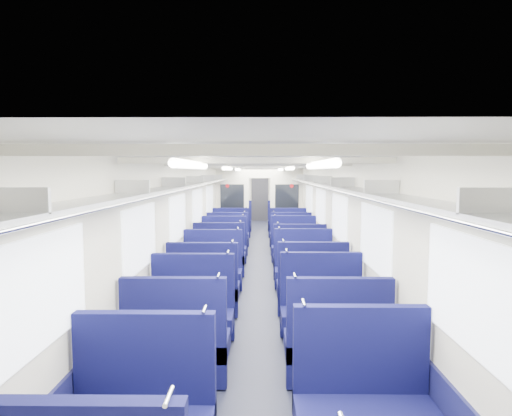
{
  "coord_description": "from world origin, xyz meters",
  "views": [
    {
      "loc": [
        0.04,
        -10.2,
        2.2
      ],
      "look_at": [
        -0.09,
        1.57,
        1.2
      ],
      "focal_mm": 30.15,
      "sensor_mm": 36.0,
      "label": 1
    }
  ],
  "objects_px": {
    "seat_5": "(336,349)",
    "seat_16": "(228,242)",
    "seat_4": "(177,348)",
    "seat_13": "(299,261)",
    "seat_21": "(284,227)",
    "seat_8": "(204,292)",
    "seat_9": "(312,291)",
    "seat_15": "(294,249)",
    "seat_6": "(192,317)",
    "end_door": "(260,199)",
    "seat_11": "(304,273)",
    "seat_7": "(322,315)",
    "seat_22": "(237,223)",
    "seat_12": "(220,259)",
    "seat_3": "(364,412)",
    "seat_14": "(224,250)",
    "seat_19": "(288,236)",
    "seat_18": "(231,236)",
    "seat_20": "(235,227)",
    "seat_17": "(291,241)",
    "bulkhead": "(259,202)",
    "seat_10": "(212,274)",
    "seat_23": "(283,223)"
  },
  "relations": [
    {
      "from": "end_door",
      "to": "seat_5",
      "type": "relative_size",
      "value": 1.69
    },
    {
      "from": "seat_16",
      "to": "seat_5",
      "type": "bearing_deg",
      "value": -76.39
    },
    {
      "from": "seat_9",
      "to": "seat_22",
      "type": "relative_size",
      "value": 1.0
    },
    {
      "from": "seat_7",
      "to": "seat_18",
      "type": "height_order",
      "value": "same"
    },
    {
      "from": "seat_21",
      "to": "seat_8",
      "type": "bearing_deg",
      "value": -101.96
    },
    {
      "from": "seat_7",
      "to": "seat_9",
      "type": "xyz_separation_m",
      "value": [
        0.0,
        1.12,
        0.0
      ]
    },
    {
      "from": "seat_22",
      "to": "seat_12",
      "type": "bearing_deg",
      "value": -90.0
    },
    {
      "from": "seat_12",
      "to": "seat_6",
      "type": "bearing_deg",
      "value": -90.0
    },
    {
      "from": "bulkhead",
      "to": "seat_5",
      "type": "bearing_deg",
      "value": -84.96
    },
    {
      "from": "seat_4",
      "to": "seat_15",
      "type": "xyz_separation_m",
      "value": [
        1.66,
        5.74,
        0.0
      ]
    },
    {
      "from": "seat_6",
      "to": "seat_18",
      "type": "xyz_separation_m",
      "value": [
        0.0,
        6.96,
        0.0
      ]
    },
    {
      "from": "seat_12",
      "to": "seat_19",
      "type": "height_order",
      "value": "same"
    },
    {
      "from": "seat_4",
      "to": "seat_15",
      "type": "height_order",
      "value": "same"
    },
    {
      "from": "seat_4",
      "to": "seat_12",
      "type": "bearing_deg",
      "value": 90.0
    },
    {
      "from": "seat_16",
      "to": "seat_22",
      "type": "bearing_deg",
      "value": 90.0
    },
    {
      "from": "seat_8",
      "to": "seat_23",
      "type": "distance_m",
      "value": 9.17
    },
    {
      "from": "seat_8",
      "to": "seat_14",
      "type": "height_order",
      "value": "same"
    },
    {
      "from": "end_door",
      "to": "seat_10",
      "type": "bearing_deg",
      "value": -94.11
    },
    {
      "from": "seat_20",
      "to": "seat_10",
      "type": "bearing_deg",
      "value": -90.0
    },
    {
      "from": "seat_7",
      "to": "seat_9",
      "type": "distance_m",
      "value": 1.12
    },
    {
      "from": "seat_9",
      "to": "seat_15",
      "type": "xyz_separation_m",
      "value": [
        0.0,
        3.56,
        0.0
      ]
    },
    {
      "from": "seat_6",
      "to": "seat_22",
      "type": "bearing_deg",
      "value": 90.0
    },
    {
      "from": "seat_4",
      "to": "seat_13",
      "type": "relative_size",
      "value": 1.0
    },
    {
      "from": "seat_4",
      "to": "seat_8",
      "type": "distance_m",
      "value": 2.11
    },
    {
      "from": "seat_17",
      "to": "seat_6",
      "type": "bearing_deg",
      "value": -105.6
    },
    {
      "from": "seat_17",
      "to": "seat_3",
      "type": "bearing_deg",
      "value": -90.0
    },
    {
      "from": "seat_5",
      "to": "seat_10",
      "type": "relative_size",
      "value": 1.0
    },
    {
      "from": "seat_9",
      "to": "seat_20",
      "type": "distance_m",
      "value": 7.91
    },
    {
      "from": "end_door",
      "to": "seat_5",
      "type": "height_order",
      "value": "end_door"
    },
    {
      "from": "bulkhead",
      "to": "seat_15",
      "type": "xyz_separation_m",
      "value": [
        0.83,
        -3.68,
        -0.87
      ]
    },
    {
      "from": "seat_8",
      "to": "seat_18",
      "type": "bearing_deg",
      "value": 90.0
    },
    {
      "from": "seat_6",
      "to": "seat_20",
      "type": "relative_size",
      "value": 1.0
    },
    {
      "from": "seat_14",
      "to": "bulkhead",
      "type": "bearing_deg",
      "value": 77.67
    },
    {
      "from": "seat_8",
      "to": "seat_21",
      "type": "bearing_deg",
      "value": 78.04
    },
    {
      "from": "seat_8",
      "to": "seat_3",
      "type": "bearing_deg",
      "value": -63.21
    },
    {
      "from": "seat_6",
      "to": "end_door",
      "type": "bearing_deg",
      "value": 86.57
    },
    {
      "from": "end_door",
      "to": "seat_23",
      "type": "relative_size",
      "value": 1.69
    },
    {
      "from": "seat_15",
      "to": "seat_12",
      "type": "bearing_deg",
      "value": -145.61
    },
    {
      "from": "seat_5",
      "to": "seat_16",
      "type": "bearing_deg",
      "value": 103.61
    },
    {
      "from": "seat_8",
      "to": "seat_22",
      "type": "xyz_separation_m",
      "value": [
        0.0,
        8.98,
        0.0
      ]
    },
    {
      "from": "seat_9",
      "to": "seat_18",
      "type": "xyz_separation_m",
      "value": [
        -1.66,
        5.73,
        0.0
      ]
    },
    {
      "from": "seat_11",
      "to": "seat_21",
      "type": "height_order",
      "value": "same"
    },
    {
      "from": "seat_5",
      "to": "seat_13",
      "type": "relative_size",
      "value": 1.0
    },
    {
      "from": "seat_10",
      "to": "seat_18",
      "type": "height_order",
      "value": "same"
    },
    {
      "from": "seat_8",
      "to": "seat_15",
      "type": "bearing_deg",
      "value": 65.46
    },
    {
      "from": "seat_7",
      "to": "seat_16",
      "type": "bearing_deg",
      "value": 105.97
    },
    {
      "from": "seat_9",
      "to": "seat_15",
      "type": "relative_size",
      "value": 1.0
    },
    {
      "from": "seat_11",
      "to": "seat_13",
      "type": "bearing_deg",
      "value": 90.0
    },
    {
      "from": "seat_3",
      "to": "seat_16",
      "type": "height_order",
      "value": "same"
    },
    {
      "from": "seat_4",
      "to": "seat_11",
      "type": "relative_size",
      "value": 1.0
    }
  ]
}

